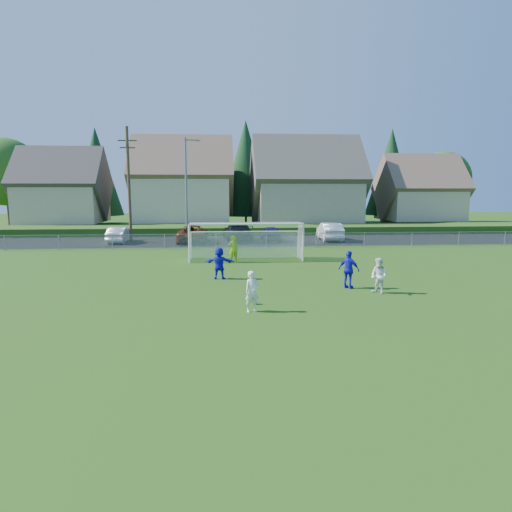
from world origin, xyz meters
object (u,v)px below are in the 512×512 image
object	(u,v)px
goalkeeper	(233,249)
car_f	(330,232)
player_blue_a	(349,270)
car_c	(193,234)
soccer_goal	(246,235)
player_blue_b	(219,263)
car_e	(271,234)
car_b	(119,235)
player_white_a	(252,291)
car_d	(238,232)
player_white_b	(379,276)
soccer_ball	(255,302)

from	to	relation	value
goalkeeper	car_f	bearing A→B (deg)	-135.90
player_blue_a	car_c	bearing A→B (deg)	-25.51
soccer_goal	player_blue_b	bearing A→B (deg)	-105.22
player_blue_a	car_f	bearing A→B (deg)	-59.63
car_f	goalkeeper	bearing A→B (deg)	55.47
car_c	soccer_goal	xyz separation A→B (m)	(4.08, -10.70, 0.87)
player_blue_b	car_e	bearing A→B (deg)	-94.56
car_c	car_f	distance (m)	12.51
car_b	car_e	xyz separation A→B (m)	(13.42, 0.06, 0.00)
player_white_a	car_d	distance (m)	24.51
car_e	car_f	world-z (taller)	car_f
player_blue_b	car_c	size ratio (longest dim) A/B	0.31
car_b	car_f	world-z (taller)	car_f
car_e	player_white_b	bearing A→B (deg)	96.22
player_white_a	car_e	size ratio (longest dim) A/B	0.39
goalkeeper	car_c	xyz separation A→B (m)	(-3.22, 11.73, -0.10)
soccer_ball	car_d	bearing A→B (deg)	89.19
player_blue_a	player_blue_b	world-z (taller)	player_blue_a
soccer_ball	player_blue_a	bearing A→B (deg)	30.06
player_white_a	player_blue_a	bearing A→B (deg)	16.33
player_blue_a	car_d	world-z (taller)	player_blue_a
player_white_b	car_b	bearing A→B (deg)	-170.72
goalkeeper	car_d	bearing A→B (deg)	-102.21
car_c	car_e	distance (m)	7.01
player_blue_b	car_f	xyz separation A→B (m)	(10.20, 17.60, -0.02)
car_b	car_f	size ratio (longest dim) A/B	0.84
car_f	player_blue_a	bearing A→B (deg)	81.50
car_f	soccer_goal	size ratio (longest dim) A/B	0.67
soccer_ball	player_white_a	xyz separation A→B (m)	(-0.22, -1.10, 0.67)
soccer_ball	player_white_a	size ratio (longest dim) A/B	0.14
car_b	car_c	bearing A→B (deg)	179.51
car_b	soccer_goal	size ratio (longest dim) A/B	0.56
player_white_a	car_b	xyz separation A→B (m)	(-9.92, 23.97, -0.10)
soccer_goal	car_d	bearing A→B (deg)	90.13
car_b	player_white_b	bearing A→B (deg)	127.20
player_white_b	soccer_goal	size ratio (longest dim) A/B	0.22
player_blue_a	soccer_goal	distance (m)	10.30
soccer_goal	player_white_a	bearing A→B (deg)	-92.51
player_white_b	player_blue_b	size ratio (longest dim) A/B	0.96
player_white_b	car_c	size ratio (longest dim) A/B	0.30
car_c	player_blue_b	bearing A→B (deg)	98.70
player_white_b	player_blue_a	world-z (taller)	player_blue_a
player_blue_b	car_e	size ratio (longest dim) A/B	0.41
player_white_b	player_blue_b	distance (m)	8.11
player_white_b	car_b	xyz separation A→B (m)	(-15.77, 21.40, -0.12)
player_white_b	car_e	world-z (taller)	player_white_b
player_white_b	car_b	size ratio (longest dim) A/B	0.39
player_white_a	car_f	distance (m)	25.80
goalkeeper	car_d	xyz separation A→B (m)	(0.84, 12.40, -0.03)
player_white_a	car_e	xyz separation A→B (m)	(3.51, 24.03, -0.09)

